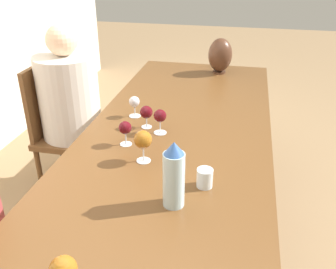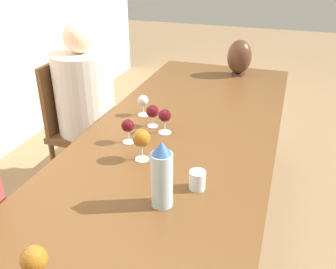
{
  "view_description": "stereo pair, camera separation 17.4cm",
  "coord_description": "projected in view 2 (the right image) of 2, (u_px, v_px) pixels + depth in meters",
  "views": [
    {
      "loc": [
        -1.45,
        -0.32,
        1.64
      ],
      "look_at": [
        0.06,
        0.0,
        0.85
      ],
      "focal_mm": 40.0,
      "sensor_mm": 36.0,
      "label": 1
    },
    {
      "loc": [
        -1.41,
        -0.49,
        1.64
      ],
      "look_at": [
        0.06,
        0.0,
        0.85
      ],
      "focal_mm": 40.0,
      "sensor_mm": 36.0,
      "label": 2
    }
  ],
  "objects": [
    {
      "name": "water_tumbler",
      "position": [
        197.0,
        180.0,
        1.51
      ],
      "size": [
        0.07,
        0.07,
        0.08
      ],
      "color": "silver",
      "rests_on": "dining_table"
    },
    {
      "name": "chair_far",
      "position": [
        79.0,
        123.0,
        2.64
      ],
      "size": [
        0.44,
        0.44,
        0.94
      ],
      "color": "brown",
      "rests_on": "ground_plane"
    },
    {
      "name": "wine_glass_4",
      "position": [
        128.0,
        126.0,
        1.84
      ],
      "size": [
        0.06,
        0.06,
        0.13
      ],
      "color": "silver",
      "rests_on": "dining_table"
    },
    {
      "name": "water_bottle",
      "position": [
        162.0,
        175.0,
        1.38
      ],
      "size": [
        0.08,
        0.08,
        0.27
      ],
      "color": "#ADCCD6",
      "rests_on": "dining_table"
    },
    {
      "name": "wine_glass_3",
      "position": [
        34.0,
        260.0,
        1.04
      ],
      "size": [
        0.08,
        0.08,
        0.15
      ],
      "color": "silver",
      "rests_on": "dining_table"
    },
    {
      "name": "person_far",
      "position": [
        88.0,
        107.0,
        2.56
      ],
      "size": [
        0.4,
        0.4,
        1.21
      ],
      "color": "#2D2D38",
      "rests_on": "ground_plane"
    },
    {
      "name": "vase",
      "position": [
        239.0,
        57.0,
        2.78
      ],
      "size": [
        0.18,
        0.18,
        0.27
      ],
      "color": "#4C2D1E",
      "rests_on": "dining_table"
    },
    {
      "name": "dining_table",
      "position": [
        164.0,
        170.0,
        1.76
      ],
      "size": [
        3.13,
        0.98,
        0.75
      ],
      "color": "brown",
      "rests_on": "ground_plane"
    },
    {
      "name": "wine_glass_2",
      "position": [
        165.0,
        116.0,
        1.94
      ],
      "size": [
        0.07,
        0.07,
        0.13
      ],
      "color": "silver",
      "rests_on": "dining_table"
    },
    {
      "name": "wine_glass_0",
      "position": [
        141.0,
        139.0,
        1.69
      ],
      "size": [
        0.08,
        0.08,
        0.15
      ],
      "color": "silver",
      "rests_on": "dining_table"
    },
    {
      "name": "wine_glass_1",
      "position": [
        143.0,
        101.0,
        2.15
      ],
      "size": [
        0.07,
        0.07,
        0.12
      ],
      "color": "silver",
      "rests_on": "dining_table"
    },
    {
      "name": "wine_glass_5",
      "position": [
        152.0,
        112.0,
        2.01
      ],
      "size": [
        0.07,
        0.07,
        0.12
      ],
      "color": "silver",
      "rests_on": "dining_table"
    }
  ]
}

